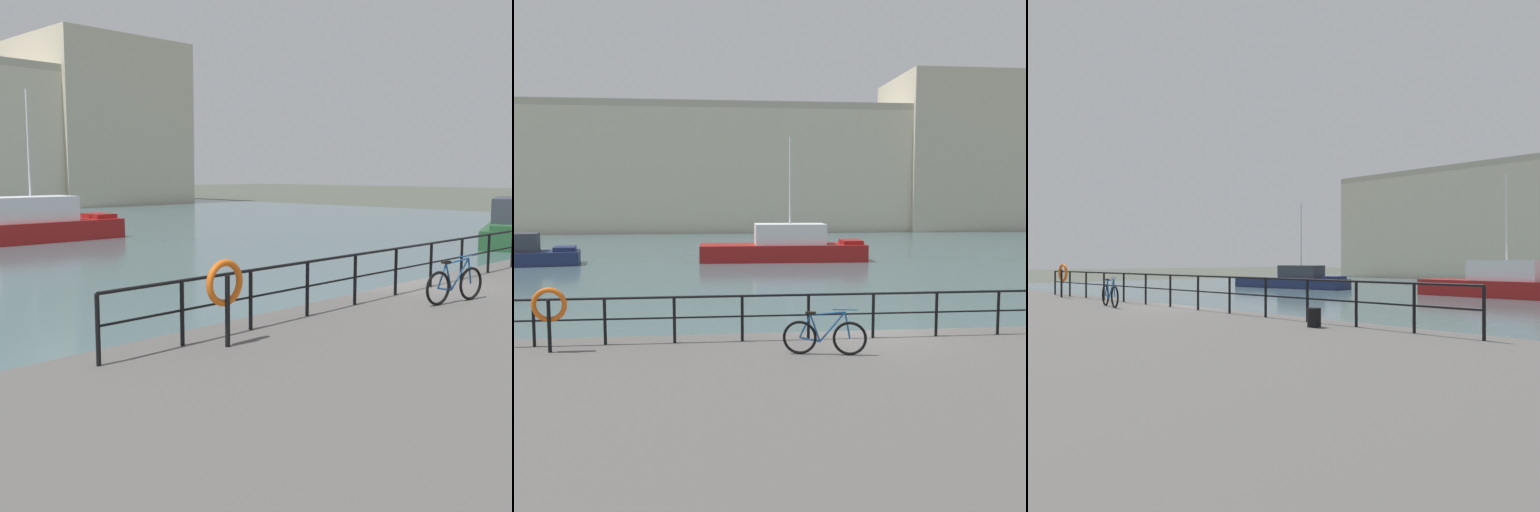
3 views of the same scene
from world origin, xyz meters
TOP-DOWN VIEW (x-y plane):
  - ground_plane at (0.00, 0.00)m, footprint 240.00×240.00m
  - moored_cabin_cruiser at (0.92, 21.86)m, footprint 9.97×2.90m
  - quay_railing at (0.68, -0.75)m, footprint 20.12×0.07m
  - parked_bicycle at (-1.53, -2.14)m, footprint 1.75×0.40m
  - life_ring_stand at (-7.34, -1.25)m, footprint 0.75×0.16m

SIDE VIEW (x-z plane):
  - ground_plane at x=0.00m, z-range 0.00..0.00m
  - moored_cabin_cruiser at x=0.92m, z-range -2.84..4.54m
  - parked_bicycle at x=-1.53m, z-range 0.60..1.58m
  - quay_railing at x=0.68m, z-range 0.90..1.97m
  - life_ring_stand at x=-7.34m, z-range 0.98..2.38m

